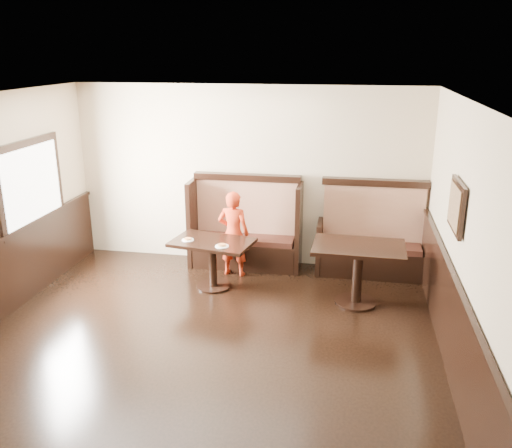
% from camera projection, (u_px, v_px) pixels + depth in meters
% --- Properties ---
extents(ground, '(7.00, 7.00, 0.00)m').
position_uv_depth(ground, '(185.00, 383.00, 5.61)').
color(ground, black).
rests_on(ground, ground).
extents(room_shell, '(7.00, 7.00, 7.00)m').
position_uv_depth(room_shell, '(163.00, 310.00, 5.72)').
color(room_shell, '#C1A98C').
rests_on(room_shell, ground).
extents(booth_main, '(1.75, 0.72, 1.45)m').
position_uv_depth(booth_main, '(246.00, 233.00, 8.54)').
color(booth_main, black).
rests_on(booth_main, ground).
extents(booth_neighbor, '(1.65, 0.72, 1.45)m').
position_uv_depth(booth_neighbor, '(372.00, 243.00, 8.22)').
color(booth_neighbor, black).
rests_on(booth_neighbor, ground).
extents(table_main, '(1.23, 0.89, 0.72)m').
position_uv_depth(table_main, '(213.00, 252.00, 7.69)').
color(table_main, black).
rests_on(table_main, ground).
extents(table_neighbor, '(1.22, 0.82, 0.84)m').
position_uv_depth(table_neighbor, '(358.00, 260.00, 7.18)').
color(table_neighbor, black).
rests_on(table_neighbor, ground).
extents(child, '(0.50, 0.35, 1.31)m').
position_uv_depth(child, '(233.00, 234.00, 8.11)').
color(child, red).
rests_on(child, ground).
extents(pizza_plate_left, '(0.17, 0.17, 0.03)m').
position_uv_depth(pizza_plate_left, '(188.00, 239.00, 7.66)').
color(pizza_plate_left, white).
rests_on(pizza_plate_left, table_main).
extents(pizza_plate_right, '(0.19, 0.19, 0.04)m').
position_uv_depth(pizza_plate_right, '(222.00, 246.00, 7.41)').
color(pizza_plate_right, white).
rests_on(pizza_plate_right, table_main).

